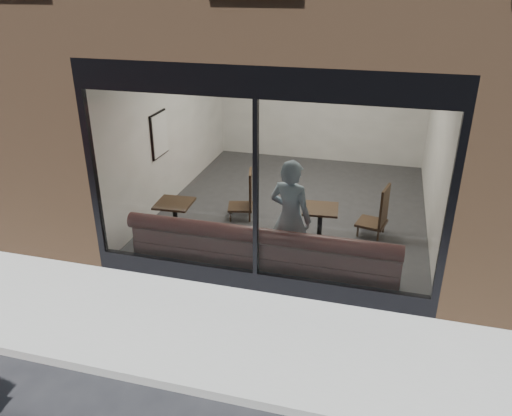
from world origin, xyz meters
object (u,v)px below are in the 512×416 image
(banquette, at_px, (263,263))
(cafe_chair_right, at_px, (371,223))
(person, at_px, (290,218))
(cafe_table_left, at_px, (174,203))
(cafe_table_right, at_px, (321,209))
(cafe_chair_left, at_px, (240,207))

(banquette, distance_m, cafe_chair_right, 2.33)
(person, bearing_deg, banquette, 48.92)
(person, distance_m, cafe_table_left, 2.09)
(cafe_table_left, distance_m, cafe_table_right, 2.42)
(person, relative_size, cafe_table_right, 3.24)
(cafe_table_left, distance_m, cafe_chair_right, 3.43)
(cafe_chair_right, bearing_deg, person, 65.89)
(cafe_chair_left, distance_m, cafe_chair_right, 2.42)
(banquette, xyz_separation_m, cafe_table_right, (0.70, 1.04, 0.52))
(cafe_table_left, bearing_deg, cafe_table_right, 9.99)
(cafe_chair_left, bearing_deg, person, 114.41)
(cafe_table_right, bearing_deg, cafe_table_left, -170.01)
(cafe_table_left, relative_size, cafe_table_right, 1.03)
(cafe_table_right, bearing_deg, cafe_chair_left, 154.00)
(cafe_table_left, height_order, cafe_chair_right, cafe_table_left)
(banquette, relative_size, person, 2.19)
(person, relative_size, cafe_chair_right, 3.85)
(person, distance_m, cafe_chair_left, 2.14)
(cafe_table_right, bearing_deg, banquette, -123.86)
(person, height_order, cafe_chair_right, person)
(banquette, distance_m, person, 0.81)
(cafe_table_left, xyz_separation_m, cafe_chair_left, (0.78, 1.20, -0.50))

